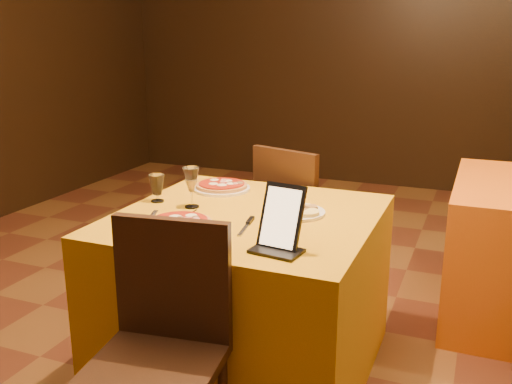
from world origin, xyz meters
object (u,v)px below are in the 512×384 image
at_px(pizza_near, 179,224).
at_px(pizza_far, 222,187).
at_px(main_table, 247,292).
at_px(wine_glass, 191,187).
at_px(water_glass, 157,188).
at_px(chair_main_near, 153,368).
at_px(tablet, 282,217).
at_px(chair_main_far, 304,222).

xyz_separation_m(pizza_near, pizza_far, (-0.09, 0.60, 0.00)).
bearing_deg(main_table, pizza_far, 130.71).
bearing_deg(wine_glass, pizza_far, 91.08).
xyz_separation_m(pizza_far, water_glass, (-0.19, -0.31, 0.05)).
bearing_deg(water_glass, pizza_near, -45.98).
xyz_separation_m(main_table, pizza_near, (-0.18, -0.28, 0.39)).
bearing_deg(chair_main_near, tablet, 51.43).
bearing_deg(pizza_far, chair_main_far, 61.93).
relative_size(chair_main_far, wine_glass, 4.79).
height_order(pizza_far, tablet, tablet).
relative_size(wine_glass, water_glass, 1.46).
height_order(main_table, pizza_near, pizza_near).
xyz_separation_m(main_table, tablet, (0.28, -0.33, 0.49)).
bearing_deg(chair_main_near, wine_glass, 101.31).
height_order(chair_main_near, pizza_near, chair_main_near).
bearing_deg(water_glass, chair_main_far, 60.59).
bearing_deg(water_glass, tablet, -25.15).
height_order(pizza_near, tablet, tablet).
xyz_separation_m(pizza_far, wine_glass, (0.01, -0.33, 0.08)).
relative_size(main_table, pizza_far, 3.82).
height_order(pizza_far, water_glass, water_glass).
relative_size(pizza_far, water_glass, 2.22).
bearing_deg(main_table, chair_main_far, 90.00).
bearing_deg(tablet, pizza_near, -178.95).
bearing_deg(pizza_near, wine_glass, 107.99).
bearing_deg(tablet, chair_main_far, 111.25).
bearing_deg(wine_glass, tablet, -30.95).
relative_size(main_table, chair_main_far, 1.21).
bearing_deg(tablet, water_glass, 162.82).
distance_m(chair_main_far, tablet, 1.27).
xyz_separation_m(chair_main_far, tablet, (0.28, -1.17, 0.41)).
xyz_separation_m(main_table, wine_glass, (-0.27, -0.00, 0.47)).
distance_m(main_table, tablet, 0.66).
bearing_deg(tablet, main_table, 137.80).
distance_m(chair_main_far, wine_glass, 0.97).
height_order(chair_main_far, tablet, tablet).
distance_m(chair_main_far, pizza_far, 0.67).
height_order(chair_main_far, water_glass, chair_main_far).
bearing_deg(chair_main_far, chair_main_near, 108.01).
bearing_deg(wine_glass, chair_main_far, 72.22).
bearing_deg(pizza_near, pizza_far, 99.00).
bearing_deg(chair_main_near, pizza_near, 101.79).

